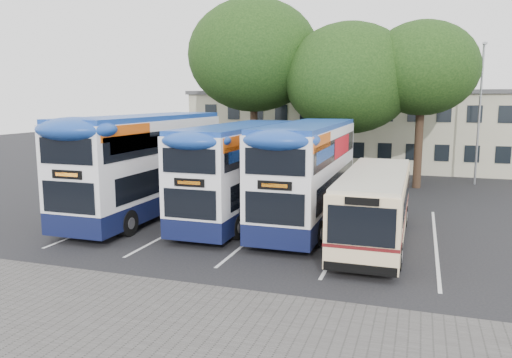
{
  "coord_description": "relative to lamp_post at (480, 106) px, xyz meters",
  "views": [
    {
      "loc": [
        2.49,
        -15.1,
        5.54
      ],
      "look_at": [
        -4.15,
        5.0,
        2.13
      ],
      "focal_mm": 35.0,
      "sensor_mm": 36.0,
      "label": 1
    }
  ],
  "objects": [
    {
      "name": "paving_strip",
      "position": [
        -8.0,
        -24.97,
        -5.08
      ],
      "size": [
        40.0,
        6.0,
        0.01
      ],
      "primitive_type": "cube",
      "color": "#595654",
      "rests_on": "ground"
    },
    {
      "name": "lamp_post",
      "position": [
        0.0,
        0.0,
        0.0
      ],
      "size": [
        0.25,
        1.05,
        9.06
      ],
      "color": "gray",
      "rests_on": "ground"
    },
    {
      "name": "tree_left",
      "position": [
        -14.52,
        -2.23,
        3.34
      ],
      "size": [
        8.9,
        8.9,
        12.23
      ],
      "color": "black",
      "rests_on": "ground"
    },
    {
      "name": "bus_dd_right",
      "position": [
        -8.2,
        -13.42,
        -2.61
      ],
      "size": [
        2.61,
        10.77,
        4.49
      ],
      "color": "#10163B",
      "rests_on": "ground"
    },
    {
      "name": "tree_mid",
      "position": [
        -7.98,
        -2.71,
        1.73
      ],
      "size": [
        8.21,
        8.21,
        10.32
      ],
      "color": "black",
      "rests_on": "ground"
    },
    {
      "name": "bus_dd_mid",
      "position": [
        -11.42,
        -13.59,
        -2.67
      ],
      "size": [
        2.54,
        10.5,
        4.37
      ],
      "color": "#10163B",
      "rests_on": "ground"
    },
    {
      "name": "ground",
      "position": [
        -6.0,
        -19.97,
        -5.08
      ],
      "size": [
        120.0,
        120.0,
        0.0
      ],
      "primitive_type": "plane",
      "color": "black",
      "rests_on": "ground"
    },
    {
      "name": "depot_building",
      "position": [
        -6.0,
        7.02,
        -1.93
      ],
      "size": [
        32.4,
        8.4,
        6.2
      ],
      "color": "#BEB699",
      "rests_on": "ground"
    },
    {
      "name": "tree_right",
      "position": [
        -3.61,
        -2.48,
        2.28
      ],
      "size": [
        6.73,
        6.73,
        10.24
      ],
      "color": "black",
      "rests_on": "ground"
    },
    {
      "name": "bus_dd_left",
      "position": [
        -15.9,
        -14.15,
        -2.45
      ],
      "size": [
        2.78,
        11.47,
        4.78
      ],
      "color": "#10163B",
      "rests_on": "ground"
    },
    {
      "name": "bay_lines",
      "position": [
        -9.75,
        -14.97,
        -5.08
      ],
      "size": [
        14.12,
        11.0,
        0.01
      ],
      "color": "silver",
      "rests_on": "ground"
    },
    {
      "name": "bus_single",
      "position": [
        -5.08,
        -15.53,
        -3.51
      ],
      "size": [
        2.37,
        9.31,
        2.78
      ],
      "color": "#FFDFAA",
      "rests_on": "ground"
    }
  ]
}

